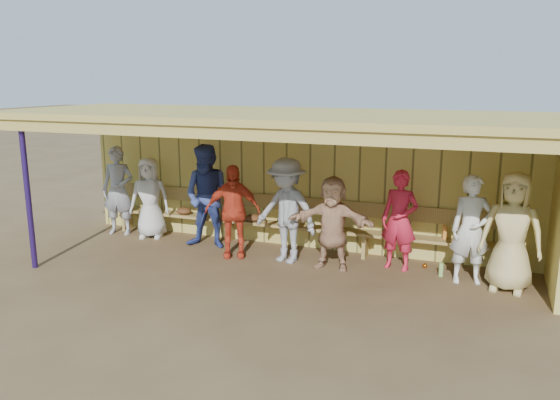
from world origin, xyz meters
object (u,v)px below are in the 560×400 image
object	(u,v)px
player_c	(209,197)
player_h	(512,232)
player_e	(286,211)
player_f	(332,223)
player_g	(399,220)
bench	(295,220)
player_d	(233,211)
player_a	(118,191)
player_extra	(471,230)
player_b	(150,198)

from	to	relation	value
player_c	player_h	distance (m)	5.03
player_e	player_f	xyz separation A→B (m)	(0.80, -0.05, -0.12)
player_g	bench	xyz separation A→B (m)	(-1.91, 0.43, -0.28)
player_c	player_e	world-z (taller)	player_c
player_f	player_h	size ratio (longest dim) A/B	0.87
player_h	bench	bearing A→B (deg)	176.43
player_d	player_e	size ratio (longest dim) A/B	0.91
player_c	player_d	size ratio (longest dim) A/B	1.17
player_d	bench	bearing A→B (deg)	21.85
player_f	player_a	bearing A→B (deg)	173.74
player_f	bench	size ratio (longest dim) A/B	0.20
player_f	player_e	bearing A→B (deg)	175.84
player_h	player_extra	distance (m)	0.57
player_b	player_e	bearing A→B (deg)	-25.70
player_a	player_g	xyz separation A→B (m)	(5.45, -0.07, -0.07)
player_b	player_h	distance (m)	6.39
player_b	player_extra	bearing A→B (deg)	-20.98
player_e	player_f	bearing A→B (deg)	10.46
player_b	player_h	bearing A→B (deg)	-21.80
player_c	player_extra	bearing A→B (deg)	-8.42
player_b	player_f	size ratio (longest dim) A/B	1.03
player_a	player_d	xyz separation A→B (m)	(2.70, -0.46, -0.07)
player_b	player_e	xyz separation A→B (m)	(2.94, -0.41, 0.10)
player_h	player_extra	world-z (taller)	player_h
player_g	bench	bearing A→B (deg)	176.42
player_b	player_extra	xyz separation A→B (m)	(5.83, -0.32, 0.04)
player_d	player_f	distance (m)	1.75
player_c	player_d	world-z (taller)	player_c
player_b	player_a	bearing A→B (deg)	163.81
player_c	player_extra	world-z (taller)	player_c
player_d	player_e	xyz separation A→B (m)	(0.95, 0.07, 0.08)
bench	player_b	bearing A→B (deg)	-173.14
player_e	player_g	size ratio (longest dim) A/B	1.09
player_a	player_c	bearing A→B (deg)	-16.67
player_f	player_h	distance (m)	2.64
player_d	bench	world-z (taller)	player_d
player_g	player_a	bearing A→B (deg)	-171.61
player_a	player_c	xyz separation A→B (m)	(2.06, -0.14, 0.07)
player_c	player_g	bearing A→B (deg)	-5.13
player_c	player_h	bearing A→B (deg)	-9.57
player_c	player_e	distance (m)	1.61
player_a	player_f	world-z (taller)	player_a
player_b	player_c	xyz separation A→B (m)	(1.36, -0.16, 0.16)
player_d	player_a	bearing A→B (deg)	147.83
player_e	player_c	bearing A→B (deg)	-175.08
player_d	bench	xyz separation A→B (m)	(0.84, 0.82, -0.27)
bench	player_extra	bearing A→B (deg)	-12.51
player_a	player_b	size ratio (longest dim) A/B	1.12
player_a	player_extra	xyz separation A→B (m)	(6.54, -0.30, -0.05)
player_e	player_extra	world-z (taller)	player_e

